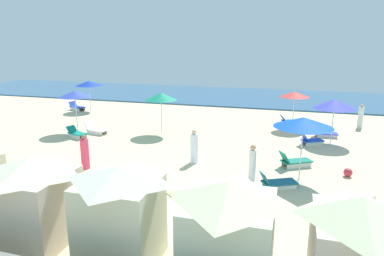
{
  "coord_description": "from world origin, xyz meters",
  "views": [
    {
      "loc": [
        6.3,
        -11.04,
        5.86
      ],
      "look_at": [
        1.25,
        6.64,
        1.12
      ],
      "focal_mm": 33.06,
      "sensor_mm": 36.0,
      "label": 1
    }
  ],
  "objects_px": {
    "lounge_chair_3_0": "(77,107)",
    "beach_ball_0": "(348,172)",
    "lounge_chair_1_1": "(294,161)",
    "umbrella_4": "(295,94)",
    "beachgoer_5": "(361,117)",
    "umbrella_5": "(334,104)",
    "beachgoer_0": "(85,153)",
    "lounge_chair_5_0": "(311,140)",
    "beachgoer_4": "(252,163)",
    "lounge_chair_4_0": "(290,121)",
    "cabana_3": "(120,214)",
    "lounge_chair_0_0": "(96,130)",
    "umbrella_0": "(75,94)",
    "lounge_chair_5_1": "(324,133)",
    "umbrella_1": "(304,122)",
    "umbrella_3": "(89,83)",
    "lounge_chair_0_1": "(76,133)",
    "cabana_4": "(229,229)",
    "umbrella_2": "(161,96)",
    "cabana_5": "(357,250)",
    "lounge_chair_1_0": "(277,182)",
    "beachgoer_3": "(194,147)",
    "cabana_2": "(35,198)",
    "cooler_box_1": "(368,199)"
  },
  "relations": [
    {
      "from": "lounge_chair_3_0",
      "to": "beach_ball_0",
      "type": "distance_m",
      "value": 21.71
    },
    {
      "from": "lounge_chair_1_1",
      "to": "umbrella_4",
      "type": "relative_size",
      "value": 0.65
    },
    {
      "from": "lounge_chair_3_0",
      "to": "beachgoer_5",
      "type": "distance_m",
      "value": 21.5
    },
    {
      "from": "umbrella_5",
      "to": "beachgoer_0",
      "type": "relative_size",
      "value": 1.57
    },
    {
      "from": "lounge_chair_5_0",
      "to": "beachgoer_4",
      "type": "xyz_separation_m",
      "value": [
        -2.58,
        -5.97,
        0.48
      ]
    },
    {
      "from": "lounge_chair_4_0",
      "to": "lounge_chair_3_0",
      "type": "bearing_deg",
      "value": 71.7
    },
    {
      "from": "cabana_3",
      "to": "lounge_chair_0_0",
      "type": "xyz_separation_m",
      "value": [
        -7.55,
        11.31,
        -1.14
      ]
    },
    {
      "from": "umbrella_0",
      "to": "beachgoer_4",
      "type": "height_order",
      "value": "umbrella_0"
    },
    {
      "from": "beachgoer_0",
      "to": "lounge_chair_5_1",
      "type": "bearing_deg",
      "value": -136.62
    },
    {
      "from": "umbrella_1",
      "to": "umbrella_3",
      "type": "height_order",
      "value": "umbrella_1"
    },
    {
      "from": "lounge_chair_0_1",
      "to": "umbrella_4",
      "type": "bearing_deg",
      "value": -43.43
    },
    {
      "from": "umbrella_4",
      "to": "beachgoer_5",
      "type": "xyz_separation_m",
      "value": [
        4.3,
        1.32,
        -1.52
      ]
    },
    {
      "from": "cabana_4",
      "to": "lounge_chair_0_1",
      "type": "bearing_deg",
      "value": 137.32
    },
    {
      "from": "lounge_chair_4_0",
      "to": "umbrella_2",
      "type": "bearing_deg",
      "value": 103.47
    },
    {
      "from": "cabana_5",
      "to": "lounge_chair_1_1",
      "type": "bearing_deg",
      "value": 98.14
    },
    {
      "from": "cabana_4",
      "to": "umbrella_5",
      "type": "height_order",
      "value": "cabana_4"
    },
    {
      "from": "cabana_3",
      "to": "lounge_chair_1_0",
      "type": "height_order",
      "value": "cabana_3"
    },
    {
      "from": "lounge_chair_1_1",
      "to": "umbrella_5",
      "type": "height_order",
      "value": "umbrella_5"
    },
    {
      "from": "lounge_chair_1_0",
      "to": "lounge_chair_3_0",
      "type": "relative_size",
      "value": 0.98
    },
    {
      "from": "lounge_chair_5_1",
      "to": "beachgoer_4",
      "type": "bearing_deg",
      "value": 150.57
    },
    {
      "from": "cabana_4",
      "to": "lounge_chair_5_0",
      "type": "xyz_separation_m",
      "value": [
        2.43,
        12.42,
        -1.07
      ]
    },
    {
      "from": "cabana_4",
      "to": "beachgoer_4",
      "type": "bearing_deg",
      "value": 91.11
    },
    {
      "from": "lounge_chair_4_0",
      "to": "beach_ball_0",
      "type": "relative_size",
      "value": 4.22
    },
    {
      "from": "umbrella_0",
      "to": "lounge_chair_5_0",
      "type": "height_order",
      "value": "umbrella_0"
    },
    {
      "from": "cabana_3",
      "to": "beachgoer_3",
      "type": "xyz_separation_m",
      "value": [
        -0.22,
        7.96,
        -0.63
      ]
    },
    {
      "from": "cabana_2",
      "to": "beach_ball_0",
      "type": "xyz_separation_m",
      "value": [
        9.5,
        7.86,
        -1.16
      ]
    },
    {
      "from": "lounge_chair_0_0",
      "to": "lounge_chair_0_1",
      "type": "height_order",
      "value": "lounge_chair_0_0"
    },
    {
      "from": "lounge_chair_1_1",
      "to": "umbrella_3",
      "type": "bearing_deg",
      "value": 30.86
    },
    {
      "from": "lounge_chair_5_0",
      "to": "beachgoer_5",
      "type": "bearing_deg",
      "value": -61.04
    },
    {
      "from": "lounge_chair_1_1",
      "to": "umbrella_2",
      "type": "relative_size",
      "value": 0.62
    },
    {
      "from": "lounge_chair_3_0",
      "to": "beachgoer_5",
      "type": "relative_size",
      "value": 1.0
    },
    {
      "from": "umbrella_2",
      "to": "beachgoer_0",
      "type": "height_order",
      "value": "umbrella_2"
    },
    {
      "from": "cabana_4",
      "to": "beachgoer_5",
      "type": "distance_m",
      "value": 18.27
    },
    {
      "from": "beachgoer_0",
      "to": "beachgoer_3",
      "type": "relative_size",
      "value": 0.98
    },
    {
      "from": "cabana_5",
      "to": "umbrella_0",
      "type": "xyz_separation_m",
      "value": [
        -14.56,
        11.38,
        1.08
      ]
    },
    {
      "from": "cabana_3",
      "to": "beachgoer_0",
      "type": "distance_m",
      "value": 7.57
    },
    {
      "from": "umbrella_0",
      "to": "beachgoer_4",
      "type": "distance_m",
      "value": 12.65
    },
    {
      "from": "cabana_5",
      "to": "beachgoer_4",
      "type": "relative_size",
      "value": 1.68
    },
    {
      "from": "lounge_chair_0_0",
      "to": "lounge_chair_0_1",
      "type": "distance_m",
      "value": 1.28
    },
    {
      "from": "cooler_box_1",
      "to": "beachgoer_3",
      "type": "bearing_deg",
      "value": -72.51
    },
    {
      "from": "umbrella_2",
      "to": "beachgoer_4",
      "type": "xyz_separation_m",
      "value": [
        6.3,
        -5.97,
        -1.59
      ]
    },
    {
      "from": "lounge_chair_1_1",
      "to": "cabana_2",
      "type": "bearing_deg",
      "value": 109.14
    },
    {
      "from": "cabana_5",
      "to": "lounge_chair_5_1",
      "type": "xyz_separation_m",
      "value": [
        0.46,
        14.48,
        -1.11
      ]
    },
    {
      "from": "umbrella_4",
      "to": "beachgoer_0",
      "type": "height_order",
      "value": "umbrella_4"
    },
    {
      "from": "lounge_chair_0_1",
      "to": "umbrella_5",
      "type": "bearing_deg",
      "value": -56.81
    },
    {
      "from": "cabana_4",
      "to": "beachgoer_3",
      "type": "bearing_deg",
      "value": 111.12
    },
    {
      "from": "cabana_5",
      "to": "umbrella_0",
      "type": "distance_m",
      "value": 18.51
    },
    {
      "from": "umbrella_2",
      "to": "lounge_chair_5_0",
      "type": "xyz_separation_m",
      "value": [
        8.88,
        -0.01,
        -2.07
      ]
    },
    {
      "from": "lounge_chair_1_1",
      "to": "beach_ball_0",
      "type": "relative_size",
      "value": 4.29
    },
    {
      "from": "lounge_chair_0_1",
      "to": "umbrella_1",
      "type": "relative_size",
      "value": 0.54
    }
  ]
}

